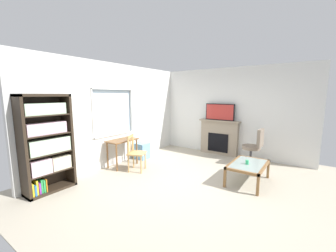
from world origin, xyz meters
TOP-DOWN VIEW (x-y plane):
  - ground at (0.00, 0.00)m, footprint 6.04×5.54m
  - wall_back_with_window at (0.01, 2.27)m, footprint 5.04×0.15m
  - wall_right at (2.58, 0.00)m, footprint 0.12×4.74m
  - bookshelf at (-1.97, 2.03)m, footprint 0.90×0.38m
  - desk_under_window at (-0.14, 1.92)m, footprint 0.82×0.45m
  - wooden_chair at (-0.18, 1.40)m, footprint 0.55×0.54m
  - plastic_drawer_unit at (0.66, 1.97)m, footprint 0.35×0.40m
  - fireplace at (2.42, 0.25)m, footprint 0.26×1.29m
  - tv at (2.41, 0.25)m, footprint 0.06×0.92m
  - office_chair at (1.96, -0.93)m, footprint 0.56×0.58m
  - coffee_table at (0.70, -1.09)m, footprint 1.08×0.69m
  - sippy_cup at (0.64, -1.08)m, footprint 0.07×0.07m

SIDE VIEW (x-z plane):
  - ground at x=0.00m, z-range -0.02..0.00m
  - plastic_drawer_unit at x=0.66m, z-range 0.00..0.47m
  - coffee_table at x=0.70m, z-range 0.16..0.59m
  - wooden_chair at x=-0.18m, z-range 0.01..0.91m
  - sippy_cup at x=0.64m, z-range 0.43..0.52m
  - fireplace at x=2.42m, z-range 0.00..1.10m
  - office_chair at x=1.96m, z-range 0.05..1.05m
  - desk_under_window at x=-0.14m, z-range 0.23..0.95m
  - bookshelf at x=-1.97m, z-range 0.02..1.93m
  - wall_back_with_window at x=0.01m, z-range -0.01..2.71m
  - wall_right at x=2.58m, z-range 0.00..2.71m
  - tv at x=2.41m, z-range 1.10..1.62m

